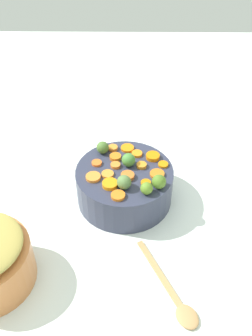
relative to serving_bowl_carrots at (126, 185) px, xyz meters
name	(u,v)px	position (x,y,z in m)	size (l,w,h in m)	color
tabletop	(125,196)	(0.00, 0.02, -0.06)	(2.40, 2.40, 0.02)	white
serving_bowl_carrots	(126,185)	(0.00, 0.00, 0.00)	(0.26, 0.26, 0.10)	#31354B
carrot_slice_0	(93,177)	(-0.08, -0.03, 0.06)	(0.04, 0.04, 0.01)	orange
carrot_slice_1	(108,174)	(-0.05, -0.02, 0.05)	(0.03, 0.03, 0.01)	orange
carrot_slice_2	(113,148)	(-0.04, 0.09, 0.06)	(0.03, 0.03, 0.01)	orange
carrot_slice_3	(128,176)	(0.00, -0.03, 0.06)	(0.04, 0.04, 0.01)	orange
carrot_slice_4	(157,174)	(0.08, -0.02, 0.05)	(0.04, 0.04, 0.01)	orange
carrot_slice_5	(110,184)	(-0.04, -0.06, 0.06)	(0.04, 0.04, 0.01)	orange
carrot_slice_6	(146,183)	(0.05, -0.05, 0.05)	(0.03, 0.03, 0.01)	orange
carrot_slice_7	(118,196)	(-0.02, -0.10, 0.06)	(0.04, 0.04, 0.01)	orange
carrot_slice_8	(127,148)	(0.00, 0.09, 0.05)	(0.04, 0.04, 0.01)	orange
carrot_slice_9	(97,163)	(-0.08, 0.03, 0.05)	(0.03, 0.03, 0.01)	orange
carrot_slice_10	(115,166)	(-0.03, 0.02, 0.06)	(0.03, 0.03, 0.01)	orange
carrot_slice_11	(115,157)	(-0.03, 0.05, 0.06)	(0.03, 0.03, 0.01)	orange
carrot_slice_12	(137,154)	(0.03, 0.07, 0.06)	(0.03, 0.03, 0.01)	orange
carrot_slice_13	(163,164)	(0.10, 0.02, 0.05)	(0.03, 0.03, 0.01)	orange
carrot_slice_14	(142,166)	(0.04, 0.02, 0.06)	(0.03, 0.03, 0.01)	orange
carrot_slice_15	(153,156)	(0.07, 0.05, 0.06)	(0.04, 0.04, 0.01)	orange
brussels_sprout_0	(159,182)	(0.08, -0.06, 0.07)	(0.04, 0.04, 0.04)	#507624
brussels_sprout_1	(125,182)	(0.00, -0.06, 0.07)	(0.04, 0.04, 0.04)	#597A41
brussels_sprout_2	(147,188)	(0.05, -0.08, 0.07)	(0.03, 0.03, 0.03)	olive
brussels_sprout_3	(129,160)	(0.01, 0.02, 0.07)	(0.04, 0.04, 0.04)	#468137
brussels_sprout_4	(103,148)	(-0.07, 0.08, 0.07)	(0.03, 0.03, 0.03)	#4A6F2F
wooden_spoon	(175,299)	(0.11, -0.31, -0.05)	(0.14, 0.23, 0.01)	tan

